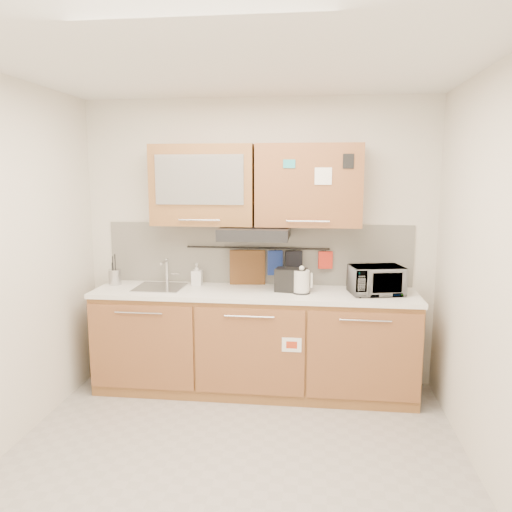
# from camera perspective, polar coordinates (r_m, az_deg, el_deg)

# --- Properties ---
(floor) EXTENTS (3.20, 3.20, 0.00)m
(floor) POSITION_cam_1_polar(r_m,az_deg,el_deg) (3.63, -2.73, -22.77)
(floor) COLOR #9E9993
(floor) RESTS_ON ground
(ceiling) EXTENTS (3.20, 3.20, 0.00)m
(ceiling) POSITION_cam_1_polar(r_m,az_deg,el_deg) (3.14, -3.13, 21.70)
(ceiling) COLOR white
(ceiling) RESTS_ON wall_back
(wall_back) EXTENTS (3.20, 0.00, 3.20)m
(wall_back) POSITION_cam_1_polar(r_m,az_deg,el_deg) (4.60, 0.22, 1.52)
(wall_back) COLOR silver
(wall_back) RESTS_ON ground
(wall_right) EXTENTS (0.00, 3.00, 3.00)m
(wall_right) POSITION_cam_1_polar(r_m,az_deg,el_deg) (3.27, 25.91, -2.65)
(wall_right) COLOR silver
(wall_right) RESTS_ON ground
(base_cabinet) EXTENTS (2.80, 0.64, 0.88)m
(base_cabinet) POSITION_cam_1_polar(r_m,az_deg,el_deg) (4.52, -0.24, -10.34)
(base_cabinet) COLOR #9F6838
(base_cabinet) RESTS_ON floor
(countertop) EXTENTS (2.82, 0.62, 0.04)m
(countertop) POSITION_cam_1_polar(r_m,az_deg,el_deg) (4.37, -0.25, -4.24)
(countertop) COLOR white
(countertop) RESTS_ON base_cabinet
(backsplash) EXTENTS (2.80, 0.02, 0.56)m
(backsplash) POSITION_cam_1_polar(r_m,az_deg,el_deg) (4.60, 0.20, 0.26)
(backsplash) COLOR silver
(backsplash) RESTS_ON countertop
(upper_cabinets) EXTENTS (1.82, 0.37, 0.70)m
(upper_cabinets) POSITION_cam_1_polar(r_m,az_deg,el_deg) (4.38, -0.11, 8.09)
(upper_cabinets) COLOR #9F6838
(upper_cabinets) RESTS_ON wall_back
(range_hood) EXTENTS (0.60, 0.46, 0.10)m
(range_hood) POSITION_cam_1_polar(r_m,az_deg,el_deg) (4.34, -0.16, 2.64)
(range_hood) COLOR black
(range_hood) RESTS_ON upper_cabinets
(sink) EXTENTS (0.42, 0.40, 0.26)m
(sink) POSITION_cam_1_polar(r_m,az_deg,el_deg) (4.56, -10.88, -3.52)
(sink) COLOR silver
(sink) RESTS_ON countertop
(utensil_rail) EXTENTS (1.30, 0.02, 0.02)m
(utensil_rail) POSITION_cam_1_polar(r_m,az_deg,el_deg) (4.56, 0.15, 0.93)
(utensil_rail) COLOR black
(utensil_rail) RESTS_ON backsplash
(utensil_crock) EXTENTS (0.12, 0.12, 0.28)m
(utensil_crock) POSITION_cam_1_polar(r_m,az_deg,el_deg) (4.77, -15.82, -2.29)
(utensil_crock) COLOR #B4B5B9
(utensil_crock) RESTS_ON countertop
(kettle) EXTENTS (0.18, 0.17, 0.24)m
(kettle) POSITION_cam_1_polar(r_m,az_deg,el_deg) (4.27, 5.23, -3.02)
(kettle) COLOR silver
(kettle) RESTS_ON countertop
(toaster) EXTENTS (0.29, 0.20, 0.20)m
(toaster) POSITION_cam_1_polar(r_m,az_deg,el_deg) (4.33, 4.03, -2.71)
(toaster) COLOR black
(toaster) RESTS_ON countertop
(microwave) EXTENTS (0.49, 0.38, 0.24)m
(microwave) POSITION_cam_1_polar(r_m,az_deg,el_deg) (4.34, 13.57, -2.70)
(microwave) COLOR #999999
(microwave) RESTS_ON countertop
(soap_bottle) EXTENTS (0.10, 0.10, 0.20)m
(soap_bottle) POSITION_cam_1_polar(r_m,az_deg,el_deg) (4.59, -6.77, -2.09)
(soap_bottle) COLOR #999999
(soap_bottle) RESTS_ON countertop
(cutting_board) EXTENTS (0.33, 0.06, 0.40)m
(cutting_board) POSITION_cam_1_polar(r_m,az_deg,el_deg) (4.59, -0.98, -1.81)
(cutting_board) COLOR brown
(cutting_board) RESTS_ON utensil_rail
(oven_mitt) EXTENTS (0.14, 0.07, 0.22)m
(oven_mitt) POSITION_cam_1_polar(r_m,az_deg,el_deg) (4.55, 2.19, -0.78)
(oven_mitt) COLOR navy
(oven_mitt) RESTS_ON utensil_rail
(dark_pouch) EXTENTS (0.16, 0.09, 0.24)m
(dark_pouch) POSITION_cam_1_polar(r_m,az_deg,el_deg) (4.54, 4.32, -0.94)
(dark_pouch) COLOR black
(dark_pouch) RESTS_ON utensil_rail
(pot_holder) EXTENTS (0.13, 0.04, 0.16)m
(pot_holder) POSITION_cam_1_polar(r_m,az_deg,el_deg) (4.53, 7.94, -0.47)
(pot_holder) COLOR red
(pot_holder) RESTS_ON utensil_rail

